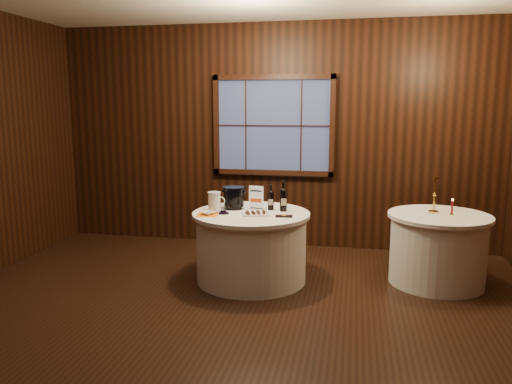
% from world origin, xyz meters
% --- Properties ---
extents(ground, '(6.00, 6.00, 0.00)m').
position_xyz_m(ground, '(0.00, 0.00, 0.00)').
color(ground, black).
rests_on(ground, ground).
extents(back_wall, '(6.00, 0.10, 3.00)m').
position_xyz_m(back_wall, '(0.00, 2.48, 1.54)').
color(back_wall, black).
rests_on(back_wall, ground).
extents(main_table, '(1.28, 1.28, 0.77)m').
position_xyz_m(main_table, '(0.00, 1.00, 0.39)').
color(main_table, white).
rests_on(main_table, ground).
extents(side_table, '(1.08, 1.08, 0.77)m').
position_xyz_m(side_table, '(2.00, 1.30, 0.39)').
color(side_table, white).
rests_on(side_table, ground).
extents(sign_stand, '(0.17, 0.10, 0.27)m').
position_xyz_m(sign_stand, '(0.02, 1.17, 0.86)').
color(sign_stand, '#B2B1B9').
rests_on(sign_stand, main_table).
extents(port_bottle_left, '(0.07, 0.07, 0.29)m').
position_xyz_m(port_bottle_left, '(0.19, 1.18, 0.89)').
color(port_bottle_left, black).
rests_on(port_bottle_left, main_table).
extents(port_bottle_right, '(0.08, 0.09, 0.34)m').
position_xyz_m(port_bottle_right, '(0.33, 1.14, 0.92)').
color(port_bottle_right, black).
rests_on(port_bottle_right, main_table).
extents(ice_bucket, '(0.24, 0.24, 0.25)m').
position_xyz_m(ice_bucket, '(-0.23, 1.16, 0.90)').
color(ice_bucket, black).
rests_on(ice_bucket, main_table).
extents(chocolate_plate, '(0.34, 0.28, 0.04)m').
position_xyz_m(chocolate_plate, '(0.07, 0.88, 0.79)').
color(chocolate_plate, white).
rests_on(chocolate_plate, main_table).
extents(chocolate_box, '(0.19, 0.11, 0.01)m').
position_xyz_m(chocolate_box, '(0.38, 0.86, 0.78)').
color(chocolate_box, black).
rests_on(chocolate_box, main_table).
extents(grape_bunch, '(0.17, 0.09, 0.04)m').
position_xyz_m(grape_bunch, '(-0.27, 0.84, 0.79)').
color(grape_bunch, black).
rests_on(grape_bunch, main_table).
extents(glass_pitcher, '(0.19, 0.15, 0.21)m').
position_xyz_m(glass_pitcher, '(-0.42, 1.02, 0.88)').
color(glass_pitcher, white).
rests_on(glass_pitcher, main_table).
extents(orange_napkin, '(0.24, 0.24, 0.00)m').
position_xyz_m(orange_napkin, '(-0.43, 0.79, 0.77)').
color(orange_napkin, orange).
rests_on(orange_napkin, main_table).
extents(cracker_bowl, '(0.17, 0.17, 0.03)m').
position_xyz_m(cracker_bowl, '(-0.43, 0.79, 0.79)').
color(cracker_bowl, white).
rests_on(cracker_bowl, orange_napkin).
extents(brass_candlestick, '(0.11, 0.11, 0.39)m').
position_xyz_m(brass_candlestick, '(1.95, 1.37, 0.91)').
color(brass_candlestick, gold).
rests_on(brass_candlestick, side_table).
extents(red_candle, '(0.05, 0.05, 0.18)m').
position_xyz_m(red_candle, '(2.12, 1.29, 0.84)').
color(red_candle, gold).
rests_on(red_candle, side_table).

